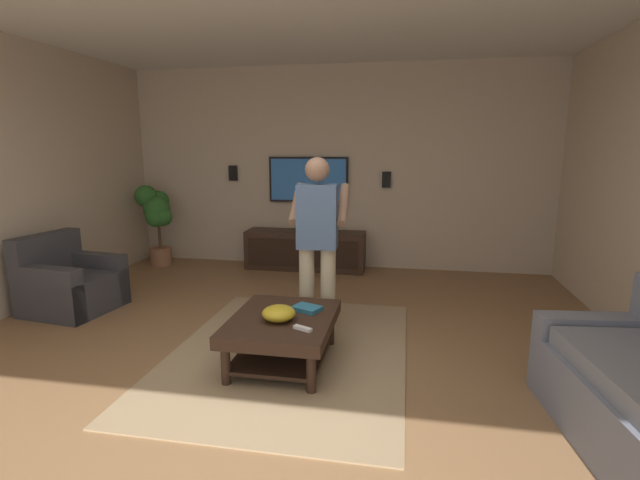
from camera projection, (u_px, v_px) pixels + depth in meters
ground_plane at (261, 384)px, 3.43m from camera, size 8.64×8.64×0.00m
wall_back_tv at (336, 168)px, 6.67m from camera, size 0.10×6.22×2.86m
area_rug at (289, 352)px, 3.95m from camera, size 2.64×1.96×0.01m
armchair at (70, 285)px, 4.95m from camera, size 0.89×0.90×0.82m
coffee_table at (283, 329)px, 3.70m from camera, size 1.00×0.80×0.40m
media_console at (305, 250)px, 6.64m from camera, size 0.45×1.70×0.55m
tv at (308, 180)px, 6.68m from camera, size 0.05×1.16×0.65m
person_standing at (318, 235)px, 4.23m from camera, size 0.55×0.55×1.64m
potted_plant_tall at (156, 214)px, 6.72m from camera, size 0.52×0.55×1.19m
bowl at (279, 313)px, 3.59m from camera, size 0.26×0.26×0.12m
remote_white at (303, 328)px, 3.41m from camera, size 0.10×0.15×0.02m
book at (307, 308)px, 3.82m from camera, size 0.23×0.26×0.04m
vase_round at (321, 224)px, 6.54m from camera, size 0.22×0.22×0.22m
wall_speaker_left at (386, 180)px, 6.49m from camera, size 0.06×0.12×0.22m
wall_speaker_right at (233, 173)px, 6.88m from camera, size 0.06×0.12×0.22m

